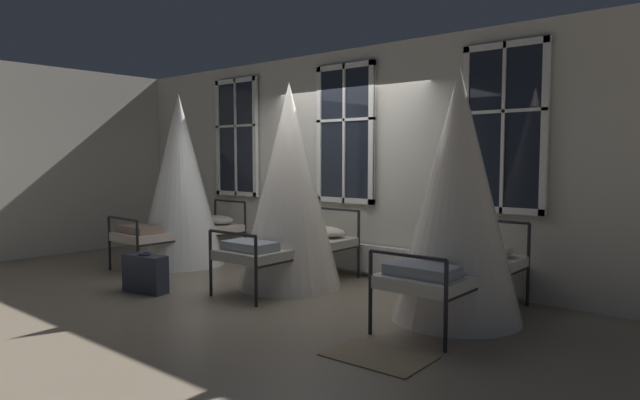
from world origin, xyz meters
The scene contains 8 objects.
ground centered at (0.00, 0.00, 0.00)m, with size 19.24×19.24×0.00m, color gray.
back_wall_with_windows centered at (0.00, 1.13, 1.51)m, with size 8.98×0.10×3.02m, color beige.
window_bank centered at (0.00, 1.01, 1.06)m, with size 5.33×0.10×2.75m.
cot_first centered at (-2.22, -0.04, 1.21)m, with size 1.26×1.90×2.50m.
cot_second centered at (-0.02, -0.04, 1.19)m, with size 1.26×1.89×2.46m.
cot_third centered at (2.17, 0.00, 1.18)m, with size 1.26×1.89×2.43m.
rug_third centered at (2.19, -1.35, 0.01)m, with size 0.80×0.56×0.01m, color #8E7A5B.
suitcase_dark centered at (-1.08, -1.36, 0.22)m, with size 0.59×0.31×0.47m.
Camera 1 is at (4.63, -4.94, 1.57)m, focal length 31.41 mm.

